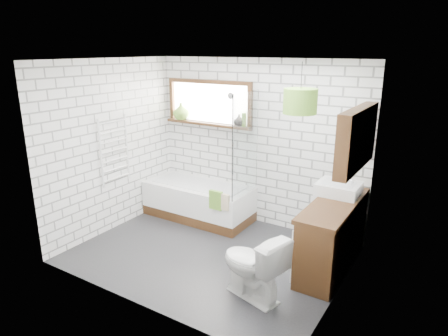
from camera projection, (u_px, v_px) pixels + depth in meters
The scene contains 22 objects.
floor at pixel (210, 254), 5.32m from camera, with size 3.40×2.60×0.01m, color black.
ceiling at pixel (207, 59), 4.59m from camera, with size 3.40×2.60×0.01m, color white.
wall_back at pixel (257, 143), 6.01m from camera, with size 3.40×0.01×2.50m, color white.
wall_front at pixel (134, 196), 3.89m from camera, with size 3.40×0.01×2.50m, color white.
wall_left at pixel (112, 147), 5.82m from camera, with size 0.01×2.60×2.50m, color white.
wall_right at pixel (346, 189), 4.09m from camera, with size 0.01×2.60×2.50m, color white.
window at pixel (208, 103), 6.25m from camera, with size 1.52×0.16×0.68m, color #321C0E.
towel_radiator at pixel (114, 150), 5.81m from camera, with size 0.06×0.52×1.00m, color white.
mirror_cabinet at pixel (357, 139), 4.50m from camera, with size 0.16×1.20×0.70m, color #321C0E.
shower_riser at pixel (233, 135), 6.15m from camera, with size 0.02×0.02×1.30m, color silver.
bathtub at pixel (199, 201), 6.40m from camera, with size 1.72×0.76×0.56m, color white.
shower_screen at pixel (245, 145), 5.68m from camera, with size 0.02×0.72×1.50m, color white.
towel_green at pixel (216, 200), 5.72m from camera, with size 0.20×0.06×0.28m, color #5D932C.
towel_beige at pixel (223, 202), 5.66m from camera, with size 0.18×0.05×0.24m, color tan.
vanity at pixel (332, 235), 4.89m from camera, with size 0.48×1.49×0.86m, color #321C0E.
basin at pixel (339, 189), 5.03m from camera, with size 0.51×0.45×0.15m, color white.
tap at pixel (352, 186), 4.93m from camera, with size 0.03×0.03×0.18m, color silver.
toilet at pixel (252, 265), 4.30m from camera, with size 0.76×0.43×0.77m, color white.
vase_olive at pixel (181, 112), 6.54m from camera, with size 0.26×0.26×0.27m, color #64982E.
vase_dark at pixel (238, 122), 6.00m from camera, with size 0.17×0.17×0.18m, color black.
bottle at pixel (243, 121), 5.96m from camera, with size 0.06×0.06×0.20m, color #64982E.
pendant at pixel (300, 101), 4.15m from camera, with size 0.36×0.36×0.26m, color #5D932C.
Camera 1 is at (2.68, -3.93, 2.63)m, focal length 32.00 mm.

